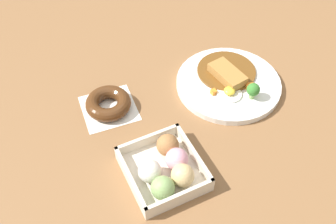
% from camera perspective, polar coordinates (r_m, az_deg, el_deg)
% --- Properties ---
extents(ground_plane, '(1.60, 1.60, 0.00)m').
position_cam_1_polar(ground_plane, '(1.05, 0.90, 1.95)').
color(ground_plane, brown).
extents(curry_plate, '(0.29, 0.29, 0.07)m').
position_cam_1_polar(curry_plate, '(1.08, 8.85, 4.33)').
color(curry_plate, white).
rests_on(curry_plate, ground_plane).
extents(donut_box, '(0.18, 0.16, 0.06)m').
position_cam_1_polar(donut_box, '(0.88, -0.31, -8.27)').
color(donut_box, beige).
rests_on(donut_box, ground_plane).
extents(chocolate_ring_donut, '(0.15, 0.15, 0.04)m').
position_cam_1_polar(chocolate_ring_donut, '(1.02, -8.71, 1.21)').
color(chocolate_ring_donut, white).
rests_on(chocolate_ring_donut, ground_plane).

